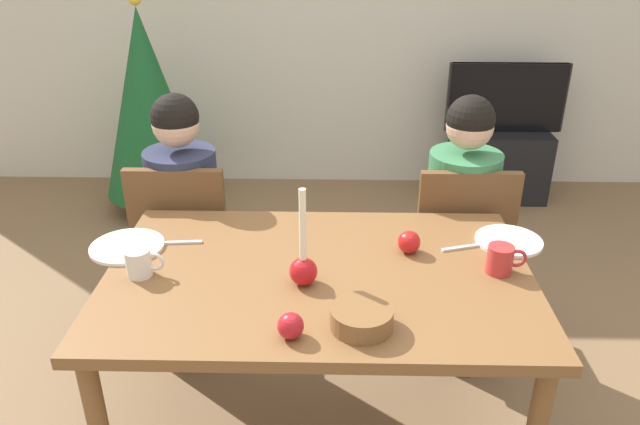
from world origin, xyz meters
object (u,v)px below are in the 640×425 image
plate_right (509,241)px  plate_left (127,246)px  tv (506,98)px  dining_table (319,293)px  person_left_child (187,229)px  apple_by_left_plate (291,326)px  mug_left (140,263)px  christmas_tree (148,104)px  mug_right (501,259)px  chair_left (187,244)px  chair_right (458,247)px  tv_stand (497,163)px  person_right_child (458,232)px  bowl_walnuts (362,318)px  candle_centerpiece (303,265)px  apple_near_candle (409,242)px

plate_right → plate_left: bearing=-176.9°
tv → plate_left: 2.86m
dining_table → person_left_child: bearing=132.8°
apple_by_left_plate → dining_table: bearing=78.7°
mug_left → apple_by_left_plate: bearing=-31.5°
christmas_tree → mug_right: (1.72, -2.01, 0.07)m
mug_right → plate_right: bearing=68.0°
chair_left → mug_right: 1.36m
chair_right → tv_stand: 1.82m
person_right_child → bowl_walnuts: size_ratio=6.52×
tv_stand → mug_right: mug_right is taller
mug_left → christmas_tree: bearing=105.1°
person_right_child → apple_by_left_plate: 1.20m
bowl_walnuts → dining_table: bearing=113.7°
apple_by_left_plate → bowl_walnuts: bearing=14.4°
person_left_child → candle_centerpiece: person_left_child is taller
chair_left → person_left_child: bearing=90.0°
candle_centerpiece → apple_by_left_plate: 0.28m
person_right_child → plate_right: (0.09, -0.42, 0.19)m
chair_right → plate_right: size_ratio=3.79×
chair_right → dining_table: bearing=-134.1°
person_right_child → mug_left: (-1.17, -0.67, 0.23)m
plate_left → tv_stand: bearing=49.0°
mug_left → tv: bearing=52.7°
chair_left → tv_stand: chair_left is taller
tv → christmas_tree: bearing=-173.1°
chair_left → apple_near_candle: size_ratio=11.34×
mug_left → bowl_walnuts: bearing=-20.3°
person_right_child → chair_left: bearing=-178.4°
chair_left → christmas_tree: bearing=110.8°
christmas_tree → plate_right: (1.81, -1.80, 0.02)m
chair_left → apple_by_left_plate: chair_left is taller
dining_table → plate_right: 0.72m
tv_stand → candle_centerpiece: bearing=-117.7°
dining_table → mug_right: 0.61m
tv_stand → dining_table: bearing=-117.5°
plate_right → mug_left: 1.28m
tv_stand → apple_near_candle: bearing=-112.4°
person_left_child → tv: person_left_child is taller
chair_right → apple_near_candle: chair_right is taller
dining_table → bowl_walnuts: 0.34m
tv_stand → bowl_walnuts: bearing=-112.4°
plate_right → tv: bearing=75.9°
plate_left → apple_by_left_plate: (0.61, -0.49, 0.03)m
bowl_walnuts → apple_by_left_plate: (-0.20, -0.05, 0.01)m
tv → christmas_tree: size_ratio=0.56×
dining_table → mug_left: mug_left is taller
tv → person_right_child: bearing=-110.1°
chair_left → plate_right: 1.35m
apple_by_left_plate → apple_near_candle: bearing=51.9°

